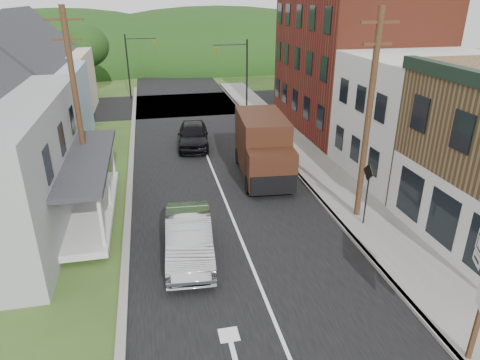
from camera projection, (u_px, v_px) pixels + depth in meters
ground at (256, 277)px, 15.41m from camera, size 120.00×120.00×0.00m
road at (214, 173)px, 24.38m from camera, size 9.00×90.00×0.02m
cross_road at (186, 104)px, 39.62m from camera, size 60.00×9.00×0.02m
sidewalk_right at (325, 177)px, 23.68m from camera, size 2.80×55.00×0.15m
curb_right at (301, 179)px, 23.42m from camera, size 0.20×55.00×0.15m
curb_left at (129, 194)px, 21.67m from camera, size 0.30×55.00×0.12m
storefront_white at (427, 118)px, 23.00m from camera, size 8.00×7.00×6.50m
storefront_red at (352, 60)px, 30.82m from camera, size 8.00×12.00×10.00m
house_blue at (24, 92)px, 27.08m from camera, size 7.14×8.16×7.28m
house_cream at (44, 70)px, 35.05m from camera, size 7.14×8.16×7.28m
utility_pole_right at (368, 118)px, 17.76m from camera, size 1.60×0.26×9.00m
utility_pole_left at (77, 107)px, 19.48m from camera, size 1.60×0.26×9.00m
traffic_signal_right at (239, 67)px, 35.81m from camera, size 2.87×0.20×6.00m
traffic_signal_left at (135, 59)px, 40.44m from camera, size 2.87×0.20×6.00m
tree_left_d at (83, 46)px, 40.44m from camera, size 4.80×4.80×6.94m
forested_ridge at (168, 62)px, 64.73m from camera, size 90.00×30.00×16.00m
silver_sedan at (189, 238)px, 16.33m from camera, size 2.06×5.05×1.63m
dark_sedan at (193, 135)px, 28.29m from camera, size 2.45×5.01×1.65m
delivery_van at (263, 147)px, 23.32m from camera, size 2.91×6.18×3.36m
warning_sign at (367, 186)px, 18.05m from camera, size 0.12×0.78×2.81m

